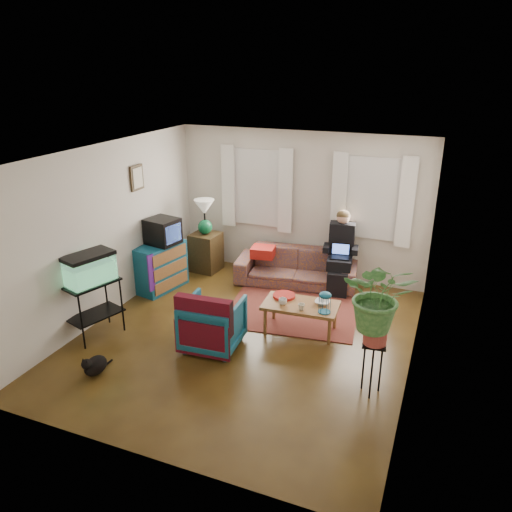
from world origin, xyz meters
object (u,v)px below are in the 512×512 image
at_px(side_table, 206,252).
at_px(armchair, 213,321).
at_px(plant_stand, 372,368).
at_px(aquarium_stand, 95,309).
at_px(coffee_table, 300,318).
at_px(dresser, 161,267).
at_px(sofa, 296,262).

bearing_deg(side_table, armchair, -60.86).
height_order(side_table, plant_stand, side_table).
height_order(aquarium_stand, armchair, aquarium_stand).
distance_m(coffee_table, plant_stand, 1.62).
bearing_deg(plant_stand, coffee_table, 138.03).
bearing_deg(dresser, aquarium_stand, -78.61).
bearing_deg(side_table, plant_stand, -36.75).
bearing_deg(plant_stand, aquarium_stand, -178.37).
bearing_deg(armchair, sofa, -103.60).
relative_size(side_table, armchair, 0.93).
relative_size(sofa, dresser, 2.32).
height_order(dresser, coffee_table, dresser).
distance_m(armchair, coffee_table, 1.31).
relative_size(dresser, armchair, 1.17).
bearing_deg(dresser, coffee_table, 0.64).
bearing_deg(coffee_table, plant_stand, -45.48).
relative_size(aquarium_stand, plant_stand, 1.22).
distance_m(dresser, coffee_table, 2.72).
height_order(sofa, plant_stand, sofa).
relative_size(side_table, coffee_table, 0.67).
bearing_deg(sofa, dresser, -161.16).
distance_m(side_table, coffee_table, 2.79).
distance_m(side_table, plant_stand, 4.39).
bearing_deg(dresser, sofa, 38.91).
height_order(side_table, aquarium_stand, aquarium_stand).
height_order(sofa, armchair, sofa).
height_order(armchair, plant_stand, armchair).
bearing_deg(aquarium_stand, dresser, 107.39).
distance_m(armchair, plant_stand, 2.21).
xyz_separation_m(dresser, armchair, (1.67, -1.36, -0.02)).
height_order(aquarium_stand, coffee_table, aquarium_stand).
height_order(sofa, coffee_table, sofa).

